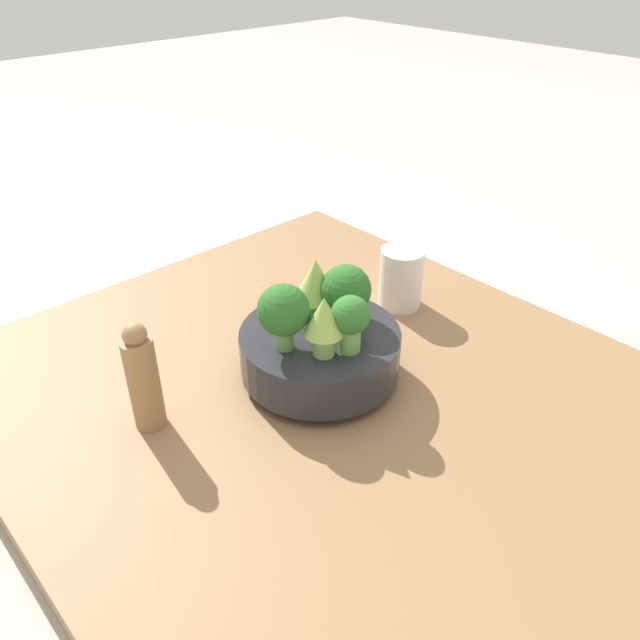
% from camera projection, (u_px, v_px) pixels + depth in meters
% --- Properties ---
extents(ground_plane, '(6.00, 6.00, 0.00)m').
position_uv_depth(ground_plane, '(326.00, 416.00, 0.90)').
color(ground_plane, '#ADA89E').
extents(table, '(0.94, 0.83, 0.05)m').
position_uv_depth(table, '(326.00, 402.00, 0.88)').
color(table, olive).
rests_on(table, ground_plane).
extents(bowl, '(0.22, 0.22, 0.08)m').
position_uv_depth(bowl, '(320.00, 352.00, 0.87)').
color(bowl, '#28282D').
rests_on(bowl, table).
extents(romanesco_piece_far, '(0.06, 0.06, 0.09)m').
position_uv_depth(romanesco_piece_far, '(316.00, 281.00, 0.86)').
color(romanesco_piece_far, '#609347').
rests_on(romanesco_piece_far, bowl).
extents(broccoli_floret_right, '(0.05, 0.05, 0.08)m').
position_uv_depth(broccoli_floret_right, '(350.00, 319.00, 0.79)').
color(broccoli_floret_right, '#6BA34C').
rests_on(broccoli_floret_right, bowl).
extents(broccoli_floret_back, '(0.07, 0.07, 0.08)m').
position_uv_depth(broccoli_floret_back, '(346.00, 291.00, 0.86)').
color(broccoli_floret_back, '#609347').
rests_on(broccoli_floret_back, bowl).
extents(broccoli_floret_front, '(0.07, 0.07, 0.09)m').
position_uv_depth(broccoli_floret_front, '(283.00, 312.00, 0.79)').
color(broccoli_floret_front, '#609347').
rests_on(broccoli_floret_front, bowl).
extents(romanesco_piece_near, '(0.05, 0.05, 0.09)m').
position_uv_depth(romanesco_piece_near, '(324.00, 320.00, 0.78)').
color(romanesco_piece_near, '#7AB256').
rests_on(romanesco_piece_near, bowl).
extents(cup, '(0.07, 0.07, 0.10)m').
position_uv_depth(cup, '(401.00, 278.00, 1.03)').
color(cup, silver).
rests_on(cup, table).
extents(pepper_mill, '(0.04, 0.04, 0.15)m').
position_uv_depth(pepper_mill, '(143.00, 378.00, 0.77)').
color(pepper_mill, '#997047').
rests_on(pepper_mill, table).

